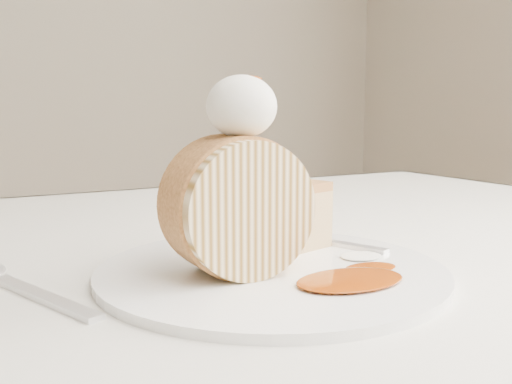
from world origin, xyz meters
TOP-DOWN VIEW (x-y plane):
  - table at (0.00, 0.20)m, footprint 1.40×0.90m
  - plate at (-0.01, 0.05)m, footprint 0.38×0.38m
  - roulade_slice at (-0.05, 0.05)m, footprint 0.11×0.06m
  - cake_chunk at (0.04, 0.11)m, footprint 0.08×0.08m
  - whipped_cream at (-0.04, 0.05)m, footprint 0.06×0.06m
  - caramel_drizzle at (-0.04, 0.05)m, footprint 0.03×0.02m
  - caramel_pool at (0.02, -0.02)m, footprint 0.11×0.08m
  - fork at (0.08, 0.10)m, footprint 0.09×0.18m
  - spoon at (-0.20, 0.08)m, footprint 0.09×0.18m

SIDE VIEW (x-z plane):
  - table at x=0.00m, z-range 0.29..1.04m
  - spoon at x=-0.20m, z-range 0.75..0.75m
  - plate at x=-0.01m, z-range 0.75..0.76m
  - fork at x=0.08m, z-range 0.76..0.76m
  - caramel_pool at x=0.02m, z-range 0.76..0.76m
  - cake_chunk at x=0.04m, z-range 0.76..0.81m
  - roulade_slice at x=-0.05m, z-range 0.76..0.87m
  - whipped_cream at x=-0.04m, z-range 0.87..0.92m
  - caramel_drizzle at x=-0.04m, z-range 0.92..0.93m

